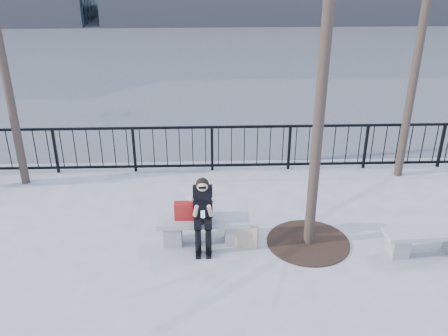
{
  "coord_description": "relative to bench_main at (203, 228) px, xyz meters",
  "views": [
    {
      "loc": [
        0.11,
        -7.62,
        5.14
      ],
      "look_at": [
        0.4,
        0.8,
        1.1
      ],
      "focal_mm": 40.0,
      "sensor_mm": 36.0,
      "label": 1
    }
  ],
  "objects": [
    {
      "name": "shopping_bag",
      "position": [
        0.76,
        -0.16,
        -0.1
      ],
      "size": [
        0.45,
        0.26,
        0.4
      ],
      "primitive_type": "cube",
      "rotation": [
        0.0,
        0.0,
        -0.26
      ],
      "color": "#C8BD8D",
      "rests_on": "ground"
    },
    {
      "name": "seated_woman",
      "position": [
        0.0,
        -0.16,
        0.37
      ],
      "size": [
        0.5,
        0.64,
        1.34
      ],
      "color": "black",
      "rests_on": "ground"
    },
    {
      "name": "tree_grate",
      "position": [
        1.9,
        -0.1,
        -0.29
      ],
      "size": [
        1.5,
        1.5,
        0.02
      ],
      "primitive_type": "cylinder",
      "color": "black",
      "rests_on": "ground"
    },
    {
      "name": "railing",
      "position": [
        0.0,
        3.0,
        0.25
      ],
      "size": [
        14.0,
        0.06,
        1.1
      ],
      "color": "black",
      "rests_on": "ground"
    },
    {
      "name": "bench_main",
      "position": [
        0.0,
        0.0,
        0.0
      ],
      "size": [
        1.65,
        0.46,
        0.49
      ],
      "color": "slate",
      "rests_on": "ground"
    },
    {
      "name": "handbag",
      "position": [
        -0.31,
        0.02,
        0.35
      ],
      "size": [
        0.38,
        0.18,
        0.31
      ],
      "primitive_type": "cube",
      "rotation": [
        0.0,
        0.0,
        -0.0
      ],
      "color": "maroon",
      "rests_on": "bench_main"
    },
    {
      "name": "street_surface",
      "position": [
        0.0,
        15.0,
        -0.3
      ],
      "size": [
        60.0,
        23.0,
        0.01
      ],
      "primitive_type": "cube",
      "color": "#474747",
      "rests_on": "ground"
    },
    {
      "name": "ground",
      "position": [
        0.0,
        0.0,
        -0.3
      ],
      "size": [
        120.0,
        120.0,
        0.0
      ],
      "primitive_type": "plane",
      "color": "gray",
      "rests_on": "ground"
    },
    {
      "name": "bench_second",
      "position": [
        3.9,
        -0.5,
        -0.02
      ],
      "size": [
        1.56,
        0.44,
        0.46
      ],
      "rotation": [
        0.0,
        0.0,
        0.06
      ],
      "color": "slate",
      "rests_on": "ground"
    }
  ]
}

